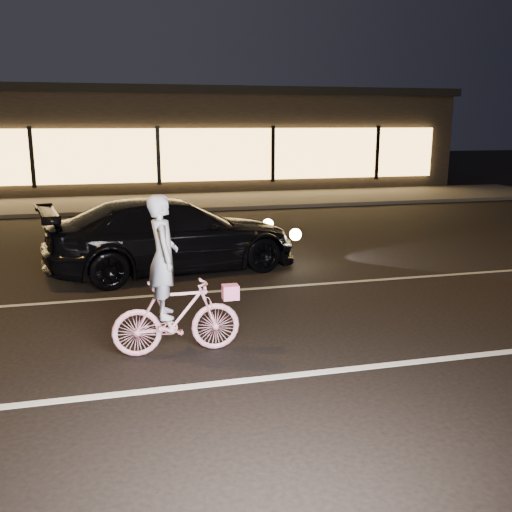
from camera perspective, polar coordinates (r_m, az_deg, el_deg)
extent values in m
plane|color=black|center=(7.97, -0.92, -7.56)|extent=(90.00, 90.00, 0.00)
cube|color=silver|center=(6.63, 2.08, -12.00)|extent=(60.00, 0.12, 0.01)
cube|color=gray|center=(9.82, -3.56, -3.50)|extent=(60.00, 0.10, 0.01)
cube|color=#383533|center=(20.51, -9.18, 5.31)|extent=(30.00, 4.00, 0.12)
cube|color=black|center=(26.32, -10.50, 11.21)|extent=(25.00, 8.00, 4.00)
cube|color=black|center=(26.34, -10.69, 15.67)|extent=(25.40, 8.40, 0.30)
cube|color=#FFB959|center=(22.25, -9.76, 9.88)|extent=(23.00, 0.15, 2.00)
cube|color=black|center=(22.29, -21.50, 9.17)|extent=(0.15, 0.08, 2.20)
cube|color=black|center=(22.17, -9.75, 9.87)|extent=(0.15, 0.08, 2.20)
cube|color=black|center=(22.96, 1.70, 10.16)|extent=(0.15, 0.08, 2.20)
cube|color=black|center=(24.55, 12.03, 10.08)|extent=(0.15, 0.08, 2.20)
imported|color=#DF3566|center=(7.16, -7.95, -6.04)|extent=(1.59, 0.45, 0.96)
imported|color=white|center=(6.94, -9.27, -0.06)|extent=(0.36, 0.55, 1.50)
cube|color=#F43C8B|center=(7.18, -2.57, -3.63)|extent=(0.20, 0.16, 0.18)
imported|color=black|center=(11.12, -8.29, 2.08)|extent=(5.12, 2.79, 1.41)
sphere|color=#FFF2BF|center=(12.53, 1.20, 3.20)|extent=(0.23, 0.23, 0.23)
sphere|color=#FFF2BF|center=(11.39, 3.96, 2.16)|extent=(0.23, 0.23, 0.23)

